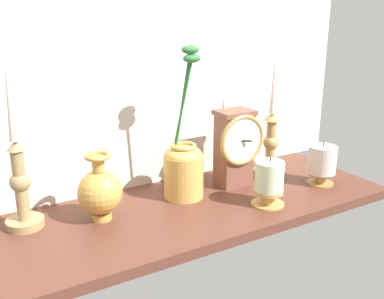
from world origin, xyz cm
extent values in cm
cube|color=#582F23|center=(0.00, 0.00, -1.20)|extent=(100.00, 36.00, 2.40)
cube|color=silver|center=(0.00, 18.50, 32.50)|extent=(120.00, 2.00, 65.00)
cube|color=brown|center=(16.39, 5.89, 9.54)|extent=(8.57, 6.46, 19.07)
cube|color=brown|center=(16.39, 5.89, 19.67)|extent=(9.60, 7.24, 1.20)
torus|color=#AE8848|center=(16.39, 2.26, 13.17)|extent=(13.36, 1.21, 13.36)
cylinder|color=white|center=(16.39, 2.16, 13.17)|extent=(11.17, 0.40, 11.17)
cube|color=black|center=(16.39, 1.86, 13.17)|extent=(3.71, 3.11, 0.30)
cylinder|color=tan|center=(29.28, 6.20, 0.90)|extent=(9.09, 9.09, 1.80)
cylinder|color=tan|center=(29.28, 6.20, 8.87)|extent=(2.68, 2.68, 14.14)
sphere|color=tan|center=(29.28, 6.20, 9.58)|extent=(4.29, 4.29, 4.29)
cone|color=tan|center=(29.28, 6.20, 16.94)|extent=(4.66, 4.66, 2.00)
cone|color=white|center=(29.28, 6.20, 26.40)|extent=(2.14, 2.14, 16.93)
cylinder|color=#9F8355|center=(-36.55, 8.78, 0.90)|extent=(8.04, 8.04, 1.80)
cylinder|color=#9F8355|center=(-36.55, 8.78, 9.61)|extent=(2.72, 2.72, 15.61)
sphere|color=#9F8355|center=(-36.55, 8.78, 10.39)|extent=(4.36, 4.36, 4.36)
cone|color=#9F8355|center=(-36.55, 8.78, 18.41)|extent=(3.69, 3.69, 2.00)
cone|color=silver|center=(-36.55, 8.78, 28.59)|extent=(2.11, 2.11, 18.36)
cylinder|color=gold|center=(-21.09, 3.81, 0.80)|extent=(4.45, 4.45, 1.60)
sphere|color=gold|center=(-21.09, 3.81, 6.54)|extent=(9.89, 9.89, 9.89)
cylinder|color=gold|center=(-21.09, 3.81, 13.21)|extent=(2.77, 2.77, 3.44)
torus|color=gold|center=(-21.09, 3.81, 14.93)|extent=(5.78, 5.78, 1.04)
cylinder|color=gold|center=(0.98, 5.42, 5.45)|extent=(9.88, 9.88, 10.91)
ellipsoid|color=gold|center=(0.98, 5.42, 10.91)|extent=(9.39, 9.39, 4.69)
torus|color=gold|center=(0.98, 5.42, 13.25)|extent=(6.41, 6.41, 0.98)
cylinder|color=#317138|center=(0.98, 5.42, 24.77)|extent=(2.53, 4.08, 22.83)
ellipsoid|color=#317138|center=(1.95, 3.68, 36.29)|extent=(4.40, 2.80, 2.00)
cylinder|color=#317138|center=(0.98, 5.42, 23.81)|extent=(2.93, 4.69, 20.76)
ellipsoid|color=#317138|center=(2.15, 3.37, 34.37)|extent=(4.40, 2.80, 2.00)
cylinder|color=tan|center=(16.06, -9.08, 1.67)|extent=(3.17, 3.17, 3.35)
cylinder|color=tan|center=(16.06, -9.08, 0.40)|extent=(7.93, 7.93, 0.80)
cylinder|color=tan|center=(16.06, -9.08, 3.35)|extent=(7.13, 7.13, 0.60)
cylinder|color=beige|center=(16.06, -9.08, 7.32)|extent=(6.90, 6.90, 7.15)
cylinder|color=black|center=(16.06, -9.08, 11.50)|extent=(0.30, 0.30, 1.20)
cylinder|color=#B38A46|center=(36.94, -5.84, 1.36)|extent=(2.79, 2.79, 2.73)
cylinder|color=#B38A46|center=(36.94, -5.84, 0.40)|extent=(6.98, 6.98, 0.80)
cylinder|color=#B38A46|center=(36.94, -5.84, 2.73)|extent=(6.29, 6.29, 0.60)
cylinder|color=beige|center=(36.94, -5.84, 6.83)|extent=(7.46, 7.46, 7.41)
cylinder|color=black|center=(36.94, -5.84, 11.13)|extent=(0.30, 0.30, 1.20)
camera|label=1|loc=(-49.64, -84.27, 45.31)|focal=41.64mm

